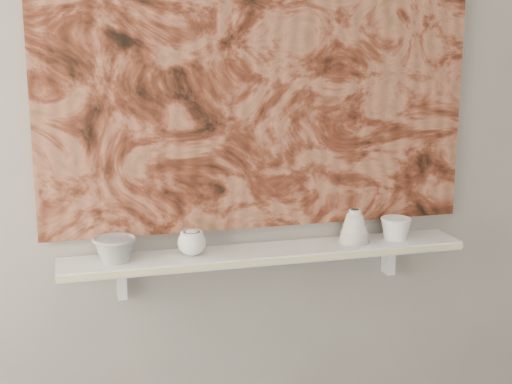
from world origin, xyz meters
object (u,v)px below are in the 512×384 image
object	(u,v)px
painting	(261,68)
bowl_grey	(115,249)
shelf	(267,253)
cup_cream	(192,243)
bell_vessel	(354,226)
bowl_white	(396,228)

from	to	relation	value
painting	bowl_grey	xyz separation A→B (m)	(-0.51, -0.08, -0.57)
shelf	cup_cream	bearing A→B (deg)	180.00
bell_vessel	painting	bearing A→B (deg)	165.94
bowl_white	shelf	bearing A→B (deg)	180.00
bowl_grey	bowl_white	xyz separation A→B (m)	(0.99, 0.00, -0.00)
bell_vessel	shelf	bearing A→B (deg)	180.00
bell_vessel	bowl_white	size ratio (longest dim) A/B	1.09
bell_vessel	bowl_grey	bearing A→B (deg)	180.00
bowl_grey	cup_cream	size ratio (longest dim) A/B	1.51
bowl_grey	bowl_white	world-z (taller)	bowl_grey
painting	bell_vessel	xyz separation A→B (m)	(0.32, -0.08, -0.55)
shelf	bell_vessel	distance (m)	0.33
cup_cream	bell_vessel	size ratio (longest dim) A/B	0.78
shelf	painting	world-z (taller)	painting
cup_cream	bell_vessel	distance (m)	0.58
painting	cup_cream	world-z (taller)	painting
bell_vessel	bowl_white	bearing A→B (deg)	0.00
bowl_grey	painting	bearing A→B (deg)	8.94
painting	bowl_grey	size ratio (longest dim) A/B	10.53
bell_vessel	bowl_white	world-z (taller)	bell_vessel
painting	shelf	bearing A→B (deg)	-90.00
bell_vessel	bowl_white	xyz separation A→B (m)	(0.16, 0.00, -0.02)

